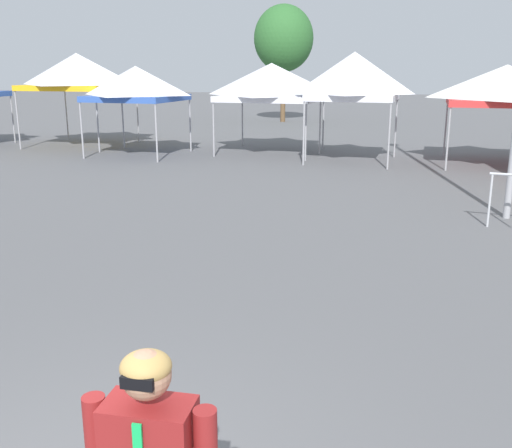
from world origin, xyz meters
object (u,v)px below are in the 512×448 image
at_px(canopy_tent_far_right, 136,84).
at_px(canopy_tent_far_left, 354,76).
at_px(canopy_tent_center, 506,85).
at_px(canopy_tent_left_of_center, 271,82).
at_px(tree_behind_tents_right, 284,39).
at_px(canopy_tent_behind_right, 77,72).

distance_m(canopy_tent_far_right, canopy_tent_far_left, 7.46).
relative_size(canopy_tent_far_right, canopy_tent_center, 0.87).
bearing_deg(canopy_tent_left_of_center, canopy_tent_far_right, -158.41).
relative_size(canopy_tent_left_of_center, canopy_tent_center, 1.01).
xyz_separation_m(canopy_tent_far_right, tree_behind_tents_right, (2.24, 14.32, 2.10)).
bearing_deg(canopy_tent_far_right, canopy_tent_far_left, 2.92).
distance_m(canopy_tent_behind_right, canopy_tent_far_left, 10.89).
bearing_deg(canopy_tent_left_of_center, canopy_tent_behind_right, 179.21).
height_order(canopy_tent_far_left, tree_behind_tents_right, tree_behind_tents_right).
xyz_separation_m(canopy_tent_left_of_center, canopy_tent_center, (7.67, -0.99, -0.03)).
bearing_deg(tree_behind_tents_right, canopy_tent_far_left, -69.53).
height_order(canopy_tent_left_of_center, canopy_tent_far_left, canopy_tent_far_left).
bearing_deg(canopy_tent_center, tree_behind_tents_right, 125.97).
bearing_deg(canopy_tent_far_left, tree_behind_tents_right, 110.47).
xyz_separation_m(canopy_tent_far_left, canopy_tent_center, (4.64, 0.38, -0.26)).
relative_size(canopy_tent_behind_right, canopy_tent_center, 1.01).
bearing_deg(canopy_tent_behind_right, canopy_tent_left_of_center, -0.79).
bearing_deg(tree_behind_tents_right, canopy_tent_center, -54.03).
distance_m(canopy_tent_far_right, canopy_tent_center, 12.11).
height_order(canopy_tent_far_right, canopy_tent_far_left, canopy_tent_far_left).
bearing_deg(tree_behind_tents_right, canopy_tent_left_of_center, -80.19).
bearing_deg(canopy_tent_center, canopy_tent_far_right, -176.41).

